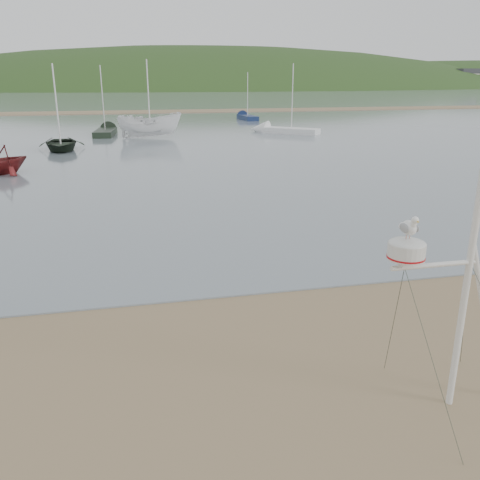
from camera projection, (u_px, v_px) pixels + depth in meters
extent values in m
plane|color=#836A4B|center=(116.00, 417.00, 7.88)|extent=(560.00, 560.00, 0.00)
cube|color=slate|center=(121.00, 96.00, 130.42)|extent=(560.00, 256.00, 0.04)
cube|color=#836A4B|center=(120.00, 112.00, 72.84)|extent=(560.00, 7.00, 0.07)
ellipsoid|color=#223D19|center=(210.00, 136.00, 241.13)|extent=(400.00, 180.00, 80.00)
ellipsoid|color=#223D19|center=(472.00, 116.00, 268.13)|extent=(300.00, 135.00, 56.00)
cube|color=silver|center=(17.00, 79.00, 181.15)|extent=(8.40, 6.30, 8.00)
cube|color=silver|center=(92.00, 79.00, 186.54)|extent=(8.40, 6.30, 8.00)
cube|color=silver|center=(163.00, 79.00, 191.93)|extent=(8.40, 6.30, 8.00)
cube|color=silver|center=(231.00, 79.00, 197.32)|extent=(8.40, 6.30, 8.00)
cube|color=silver|center=(294.00, 79.00, 202.71)|extent=(8.40, 6.30, 8.00)
cube|color=silver|center=(355.00, 78.00, 208.10)|extent=(8.40, 6.30, 8.00)
cube|color=silver|center=(412.00, 78.00, 213.49)|extent=(8.40, 6.30, 8.00)
cube|color=silver|center=(466.00, 78.00, 218.89)|extent=(8.40, 6.30, 8.00)
cylinder|color=silver|center=(467.00, 282.00, 7.57)|extent=(0.11, 0.11, 4.23)
cylinder|color=silver|center=(434.00, 265.00, 7.35)|extent=(1.38, 0.07, 0.07)
cube|color=silver|center=(405.00, 262.00, 7.23)|extent=(0.17, 0.17, 0.10)
cylinder|color=silver|center=(406.00, 251.00, 7.18)|extent=(0.53, 0.53, 0.23)
cylinder|color=#B40C12|center=(406.00, 257.00, 7.20)|extent=(0.54, 0.54, 0.03)
ellipsoid|color=silver|center=(407.00, 244.00, 7.14)|extent=(0.53, 0.53, 0.15)
cylinder|color=tan|center=(406.00, 236.00, 7.10)|extent=(0.01, 0.01, 0.07)
cylinder|color=tan|center=(410.00, 236.00, 7.11)|extent=(0.01, 0.01, 0.07)
ellipsoid|color=white|center=(409.00, 228.00, 7.07)|extent=(0.18, 0.29, 0.21)
ellipsoid|color=#93969A|center=(404.00, 228.00, 7.04)|extent=(0.06, 0.23, 0.14)
ellipsoid|color=#93969A|center=(414.00, 227.00, 7.07)|extent=(0.06, 0.23, 0.14)
cone|color=white|center=(403.00, 226.00, 7.21)|extent=(0.10, 0.08, 0.10)
ellipsoid|color=white|center=(414.00, 224.00, 6.94)|extent=(0.09, 0.09, 0.12)
sphere|color=white|center=(415.00, 220.00, 6.90)|extent=(0.10, 0.10, 0.10)
cone|color=gold|center=(417.00, 221.00, 6.85)|extent=(0.02, 0.05, 0.02)
imported|color=black|center=(58.00, 118.00, 35.03)|extent=(3.23, 1.12, 4.45)
imported|color=maroon|center=(1.00, 147.00, 26.73)|extent=(2.87, 2.85, 2.91)
imported|color=white|center=(149.00, 105.00, 42.27)|extent=(2.08, 2.03, 5.39)
cube|color=#15244C|center=(247.00, 118.00, 60.68)|extent=(1.74, 4.55, 0.50)
cone|color=#15244C|center=(241.00, 116.00, 63.28)|extent=(1.54, 1.66, 1.43)
cylinder|color=silver|center=(248.00, 94.00, 59.84)|extent=(0.08, 0.08, 4.91)
cube|color=white|center=(291.00, 131.00, 46.03)|extent=(4.92, 4.45, 0.50)
cone|color=white|center=(259.00, 129.00, 47.42)|extent=(2.39, 2.37, 1.61)
cylinder|color=silver|center=(292.00, 96.00, 45.10)|extent=(0.08, 0.08, 5.54)
cube|color=black|center=(105.00, 132.00, 44.67)|extent=(2.04, 5.01, 0.50)
cone|color=black|center=(110.00, 129.00, 47.62)|extent=(1.72, 1.85, 1.56)
cylinder|color=silver|center=(103.00, 98.00, 43.77)|extent=(0.08, 0.08, 5.36)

